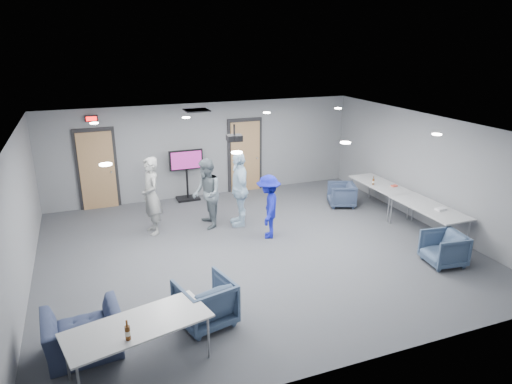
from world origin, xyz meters
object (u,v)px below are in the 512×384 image
object	(u,v)px
tv_stand	(187,172)
person_b	(207,194)
table_right_b	(429,208)
projector	(234,138)
person_c	(239,189)
person_a	(151,196)
chair_front_a	(205,302)
chair_front_b	(83,334)
bottle_front	(128,333)
chair_right_a	(341,195)
chair_right_c	(444,249)
bottle_right	(373,182)
table_front_left	(138,327)
person_d	(268,207)
table_right_a	(380,185)

from	to	relation	value
tv_stand	person_b	bearing A→B (deg)	-90.05
table_right_b	projector	bearing A→B (deg)	72.57
person_c	person_a	bearing A→B (deg)	-87.31
person_c	tv_stand	distance (m)	2.41
chair_front_a	chair_front_b	size ratio (longest dim) A/B	0.79
bottle_front	projector	xyz separation A→B (m)	(2.76, 3.85, 1.57)
person_a	tv_stand	distance (m)	2.41
chair_right_a	chair_right_c	bearing A→B (deg)	22.26
person_a	bottle_front	distance (m)	5.13
chair_right_c	chair_right_a	bearing A→B (deg)	-170.27
chair_right_c	bottle_front	distance (m)	6.50
person_a	bottle_right	distance (m)	5.73
chair_right_c	bottle_right	bearing A→B (deg)	179.84
person_c	tv_stand	bearing A→B (deg)	-151.55
person_c	bottle_front	size ratio (longest dim) A/B	6.47
table_right_b	chair_front_b	bearing A→B (deg)	102.03
person_a	chair_right_a	distance (m)	5.17
table_front_left	projector	xyz separation A→B (m)	(2.60, 3.55, 1.72)
person_b	chair_front_a	xyz separation A→B (m)	(-1.10, -3.88, -0.47)
tv_stand	chair_front_a	bearing A→B (deg)	-100.38
chair_right_c	projector	size ratio (longest dim) A/B	2.12
person_c	person_d	xyz separation A→B (m)	(0.37, -0.95, -0.17)
chair_front_a	projector	size ratio (longest dim) A/B	2.40
person_d	table_front_left	distance (m)	4.89
person_a	person_d	xyz separation A→B (m)	(2.46, -1.20, -0.18)
chair_right_a	chair_front_b	xyz separation A→B (m)	(-6.79, -4.10, 0.02)
chair_right_c	person_c	bearing A→B (deg)	-130.12
bottle_right	chair_right_c	bearing A→B (deg)	-97.72
person_a	table_front_left	world-z (taller)	person_a
person_a	person_b	size ratio (longest dim) A/B	1.08
chair_right_c	table_front_left	xyz separation A→B (m)	(-6.20, -0.97, 0.35)
chair_right_c	table_right_b	size ratio (longest dim) A/B	0.38
chair_right_c	tv_stand	world-z (taller)	tv_stand
chair_front_b	projector	world-z (taller)	projector
chair_right_a	projector	world-z (taller)	projector
person_a	table_front_left	bearing A→B (deg)	-19.08
chair_right_a	chair_right_c	xyz separation A→B (m)	(0.14, -3.73, 0.02)
person_b	chair_right_a	distance (m)	3.87
chair_front_b	table_right_b	xyz separation A→B (m)	(7.58, 1.62, 0.34)
table_front_left	bottle_front	size ratio (longest dim) A/B	7.34
person_b	chair_right_a	size ratio (longest dim) A/B	2.40
table_front_left	chair_front_a	bearing A→B (deg)	19.74
table_right_b	table_front_left	size ratio (longest dim) A/B	0.95
chair_front_b	table_right_a	distance (m)	8.37
person_b	projector	world-z (taller)	projector
person_c	chair_right_c	xyz separation A→B (m)	(3.19, -3.50, -0.58)
chair_right_a	chair_front_a	distance (m)	6.33
projector	person_d	bearing A→B (deg)	4.01
person_c	bottle_right	distance (m)	3.63
table_front_left	tv_stand	size ratio (longest dim) A/B	1.43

